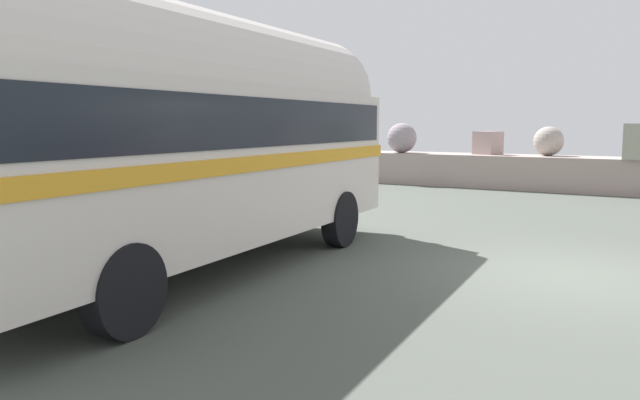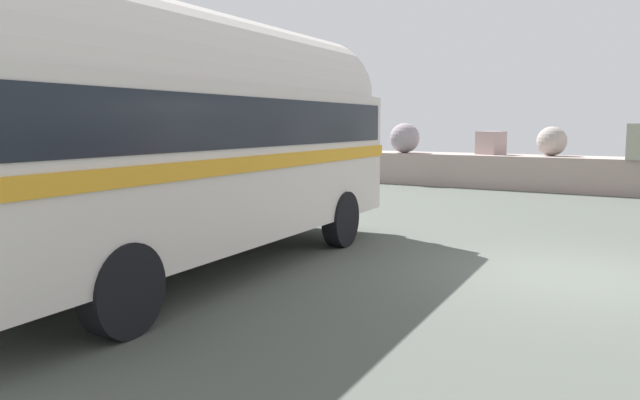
% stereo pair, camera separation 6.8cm
% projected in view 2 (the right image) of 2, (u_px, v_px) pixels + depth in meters
% --- Properties ---
extents(ground, '(32.00, 26.00, 0.02)m').
position_uv_depth(ground, '(571.00, 276.00, 8.81)').
color(ground, '#494F47').
extents(vintage_coach, '(3.32, 8.79, 3.70)m').
position_uv_depth(vintage_coach, '(193.00, 130.00, 8.85)').
color(vintage_coach, black).
rests_on(vintage_coach, ground).
extents(second_coach, '(3.30, 8.79, 3.70)m').
position_uv_depth(second_coach, '(64.00, 128.00, 11.72)').
color(second_coach, black).
rests_on(second_coach, ground).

